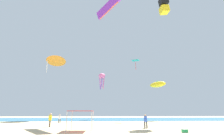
% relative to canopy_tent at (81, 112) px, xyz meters
% --- Properties ---
extents(ground, '(110.00, 110.00, 0.10)m').
position_rel_canopy_tent_xyz_m(ground, '(3.11, -0.31, -2.12)').
color(ground, '#D1BA8C').
extents(ocean_strip, '(110.00, 20.88, 0.03)m').
position_rel_canopy_tent_xyz_m(ocean_strip, '(3.11, 28.67, -2.05)').
color(ocean_strip, teal).
rests_on(ocean_strip, ground).
extents(canopy_tent, '(2.62, 2.97, 2.19)m').
position_rel_canopy_tent_xyz_m(canopy_tent, '(0.00, 0.00, 0.00)').
color(canopy_tent, '#B2B2B7').
rests_on(canopy_tent, ground).
extents(person_near_tent, '(0.45, 0.47, 1.88)m').
position_rel_canopy_tent_xyz_m(person_near_tent, '(-4.97, 5.20, -0.96)').
color(person_near_tent, brown).
rests_on(person_near_tent, ground).
extents(person_leftmost, '(0.40, 0.38, 1.58)m').
position_rel_canopy_tent_xyz_m(person_leftmost, '(-5.69, 13.21, -1.14)').
color(person_leftmost, brown).
rests_on(person_leftmost, ground).
extents(person_central, '(0.42, 0.42, 1.75)m').
position_rel_canopy_tent_xyz_m(person_central, '(7.97, 2.56, -1.04)').
color(person_central, black).
rests_on(person_central, ground).
extents(cooler_box, '(0.57, 0.37, 0.35)m').
position_rel_canopy_tent_xyz_m(cooler_box, '(10.87, -1.88, -1.89)').
color(cooler_box, '#1E8C4C').
rests_on(cooler_box, ground).
extents(kite_parafoil_purple, '(5.04, 4.82, 3.96)m').
position_rel_canopy_tent_xyz_m(kite_parafoil_purple, '(3.28, 9.88, 20.76)').
color(kite_parafoil_purple, purple).
extents(kite_delta_orange, '(5.93, 5.95, 4.77)m').
position_rel_canopy_tent_xyz_m(kite_delta_orange, '(-10.21, 23.06, 13.43)').
color(kite_delta_orange, orange).
extents(kite_octopus_pink, '(2.63, 2.63, 4.57)m').
position_rel_canopy_tent_xyz_m(kite_octopus_pink, '(2.02, 26.54, 9.68)').
color(kite_octopus_pink, pink).
extents(kite_inflatable_yellow, '(3.74, 4.67, 1.69)m').
position_rel_canopy_tent_xyz_m(kite_inflatable_yellow, '(15.73, 19.71, 6.45)').
color(kite_inflatable_yellow, yellow).
extents(kite_box_black, '(1.78, 1.63, 3.49)m').
position_rel_canopy_tent_xyz_m(kite_box_black, '(14.67, 9.38, 21.08)').
color(kite_box_black, black).
extents(kite_diamond_teal, '(2.27, 2.27, 2.43)m').
position_rel_canopy_tent_xyz_m(kite_diamond_teal, '(10.27, 18.64, 12.06)').
color(kite_diamond_teal, teal).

